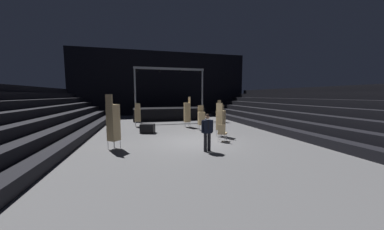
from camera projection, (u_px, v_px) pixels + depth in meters
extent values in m
cube|color=slate|center=(193.00, 142.00, 10.66)|extent=(22.00, 30.00, 0.10)
cube|color=black|center=(163.00, 83.00, 24.70)|extent=(22.00, 0.30, 8.00)
cube|color=black|center=(75.00, 139.00, 10.08)|extent=(0.75, 24.00, 0.45)
cube|color=black|center=(58.00, 132.00, 9.85)|extent=(0.75, 24.00, 0.45)
cube|color=black|center=(40.00, 123.00, 9.62)|extent=(0.75, 24.00, 0.45)
cube|color=black|center=(21.00, 115.00, 9.38)|extent=(0.75, 24.00, 0.45)
cube|color=black|center=(1.00, 106.00, 9.15)|extent=(0.75, 24.00, 0.45)
cube|color=black|center=(277.00, 129.00, 13.11)|extent=(0.75, 24.00, 0.45)
cube|color=black|center=(287.00, 122.00, 13.25)|extent=(0.75, 24.00, 0.45)
cube|color=black|center=(296.00, 115.00, 13.39)|extent=(0.75, 24.00, 0.45)
cube|color=black|center=(306.00, 109.00, 13.53)|extent=(0.75, 24.00, 0.45)
cube|color=black|center=(315.00, 102.00, 13.67)|extent=(0.75, 24.00, 0.45)
cube|color=black|center=(324.00, 96.00, 13.81)|extent=(0.75, 24.00, 0.45)
cube|color=black|center=(332.00, 89.00, 13.95)|extent=(0.75, 24.00, 0.45)
cube|color=black|center=(169.00, 113.00, 20.52)|extent=(7.09, 3.31, 1.19)
cylinder|color=#9EA0A8|center=(135.00, 89.00, 18.09)|extent=(0.16, 0.16, 3.87)
cylinder|color=#9EA0A8|center=(202.00, 89.00, 19.72)|extent=(0.16, 0.16, 3.87)
cube|color=#9EA0A8|center=(170.00, 69.00, 18.71)|extent=(6.79, 0.20, 0.20)
cylinder|color=black|center=(137.00, 70.00, 17.98)|extent=(0.18, 0.18, 0.22)
cylinder|color=black|center=(159.00, 71.00, 18.48)|extent=(0.18, 0.18, 0.22)
cylinder|color=black|center=(180.00, 71.00, 18.98)|extent=(0.18, 0.18, 0.22)
cylinder|color=black|center=(200.00, 72.00, 19.49)|extent=(0.18, 0.18, 0.22)
cylinder|color=black|center=(209.00, 142.00, 8.71)|extent=(0.15, 0.15, 0.84)
cylinder|color=black|center=(205.00, 142.00, 8.65)|extent=(0.15, 0.15, 0.84)
cube|color=silver|center=(208.00, 127.00, 8.55)|extent=(0.19, 0.12, 0.59)
cube|color=black|center=(207.00, 127.00, 8.61)|extent=(0.42, 0.26, 0.59)
cube|color=black|center=(208.00, 125.00, 8.49)|extent=(0.06, 0.02, 0.38)
cylinder|color=black|center=(212.00, 126.00, 8.68)|extent=(0.10, 0.10, 0.55)
cylinder|color=black|center=(202.00, 127.00, 8.53)|extent=(0.10, 0.10, 0.55)
sphere|color=tan|center=(207.00, 117.00, 8.56)|extent=(0.20, 0.20, 0.20)
sphere|color=black|center=(207.00, 116.00, 8.56)|extent=(0.16, 0.16, 0.16)
cylinder|color=#B2B5BA|center=(205.00, 128.00, 13.79)|extent=(0.02, 0.02, 0.40)
cylinder|color=#B2B5BA|center=(199.00, 128.00, 13.71)|extent=(0.02, 0.02, 0.40)
cylinder|color=#B2B5BA|center=(203.00, 127.00, 14.16)|extent=(0.02, 0.02, 0.40)
cylinder|color=#B2B5BA|center=(198.00, 127.00, 14.08)|extent=(0.02, 0.02, 0.40)
cube|color=tan|center=(201.00, 124.00, 13.91)|extent=(0.45, 0.45, 0.08)
cube|color=tan|center=(201.00, 123.00, 13.90)|extent=(0.45, 0.45, 0.08)
cube|color=tan|center=(201.00, 122.00, 13.89)|extent=(0.45, 0.45, 0.08)
cube|color=tan|center=(201.00, 121.00, 13.88)|extent=(0.45, 0.45, 0.08)
cube|color=tan|center=(201.00, 119.00, 13.88)|extent=(0.45, 0.45, 0.08)
cube|color=tan|center=(201.00, 118.00, 13.87)|extent=(0.45, 0.45, 0.08)
cube|color=tan|center=(201.00, 117.00, 13.86)|extent=(0.45, 0.45, 0.08)
cube|color=tan|center=(201.00, 116.00, 13.85)|extent=(0.45, 0.45, 0.08)
cube|color=tan|center=(201.00, 115.00, 13.84)|extent=(0.45, 0.45, 0.08)
cube|color=tan|center=(201.00, 114.00, 13.83)|extent=(0.45, 0.45, 0.08)
cube|color=tan|center=(201.00, 112.00, 13.82)|extent=(0.45, 0.45, 0.08)
cube|color=tan|center=(201.00, 108.00, 13.98)|extent=(0.41, 0.06, 0.46)
cylinder|color=#B2B5BA|center=(115.00, 143.00, 9.36)|extent=(0.02, 0.02, 0.40)
cylinder|color=#B2B5BA|center=(120.00, 144.00, 9.20)|extent=(0.02, 0.02, 0.40)
cylinder|color=#B2B5BA|center=(108.00, 145.00, 9.02)|extent=(0.02, 0.02, 0.40)
cylinder|color=#B2B5BA|center=(114.00, 146.00, 8.86)|extent=(0.02, 0.02, 0.40)
cube|color=tan|center=(114.00, 140.00, 9.09)|extent=(0.62, 0.62, 0.08)
cube|color=tan|center=(114.00, 138.00, 9.08)|extent=(0.62, 0.62, 0.08)
cube|color=tan|center=(114.00, 136.00, 9.07)|extent=(0.62, 0.62, 0.08)
cube|color=tan|center=(114.00, 134.00, 9.06)|extent=(0.62, 0.62, 0.08)
cube|color=tan|center=(114.00, 132.00, 9.05)|extent=(0.62, 0.62, 0.08)
cube|color=tan|center=(114.00, 131.00, 9.04)|extent=(0.62, 0.62, 0.08)
cube|color=tan|center=(114.00, 129.00, 9.03)|extent=(0.62, 0.62, 0.08)
cube|color=tan|center=(114.00, 127.00, 9.02)|extent=(0.62, 0.62, 0.08)
cube|color=tan|center=(113.00, 125.00, 9.02)|extent=(0.62, 0.62, 0.08)
cube|color=tan|center=(113.00, 123.00, 9.01)|extent=(0.62, 0.62, 0.08)
cube|color=tan|center=(113.00, 122.00, 9.00)|extent=(0.62, 0.62, 0.08)
cube|color=tan|center=(113.00, 120.00, 8.99)|extent=(0.62, 0.62, 0.08)
cube|color=tan|center=(113.00, 118.00, 8.98)|extent=(0.62, 0.62, 0.08)
cube|color=tan|center=(113.00, 116.00, 8.97)|extent=(0.62, 0.62, 0.08)
cube|color=tan|center=(113.00, 114.00, 8.96)|extent=(0.62, 0.62, 0.08)
cube|color=tan|center=(113.00, 113.00, 8.96)|extent=(0.62, 0.62, 0.08)
cube|color=tan|center=(113.00, 111.00, 8.95)|extent=(0.62, 0.62, 0.08)
cube|color=tan|center=(113.00, 109.00, 8.94)|extent=(0.62, 0.62, 0.08)
cube|color=tan|center=(113.00, 107.00, 8.93)|extent=(0.62, 0.62, 0.08)
cube|color=tan|center=(113.00, 105.00, 8.92)|extent=(0.62, 0.62, 0.08)
cube|color=tan|center=(109.00, 99.00, 8.72)|extent=(0.34, 0.30, 0.46)
cylinder|color=#B2B5BA|center=(135.00, 124.00, 15.69)|extent=(0.02, 0.02, 0.40)
cylinder|color=#B2B5BA|center=(140.00, 124.00, 15.82)|extent=(0.02, 0.02, 0.40)
cylinder|color=#B2B5BA|center=(136.00, 125.00, 15.34)|extent=(0.02, 0.02, 0.40)
cylinder|color=#B2B5BA|center=(141.00, 124.00, 15.47)|extent=(0.02, 0.02, 0.40)
cube|color=tan|center=(138.00, 121.00, 15.55)|extent=(0.48, 0.48, 0.08)
cube|color=tan|center=(138.00, 120.00, 15.55)|extent=(0.48, 0.48, 0.08)
cube|color=tan|center=(138.00, 119.00, 15.54)|extent=(0.48, 0.48, 0.08)
cube|color=tan|center=(138.00, 118.00, 15.53)|extent=(0.48, 0.48, 0.08)
cube|color=tan|center=(138.00, 117.00, 15.52)|extent=(0.48, 0.48, 0.08)
cube|color=tan|center=(138.00, 116.00, 15.51)|extent=(0.48, 0.48, 0.08)
cube|color=tan|center=(138.00, 115.00, 15.50)|extent=(0.48, 0.48, 0.08)
cube|color=tan|center=(138.00, 114.00, 15.49)|extent=(0.48, 0.48, 0.08)
cube|color=tan|center=(138.00, 113.00, 15.48)|extent=(0.48, 0.48, 0.08)
cube|color=tan|center=(138.00, 112.00, 15.48)|extent=(0.48, 0.48, 0.08)
cube|color=tan|center=(138.00, 111.00, 15.47)|extent=(0.48, 0.48, 0.08)
cube|color=tan|center=(138.00, 110.00, 15.46)|extent=(0.48, 0.48, 0.08)
cube|color=tan|center=(138.00, 106.00, 15.25)|extent=(0.41, 0.09, 0.46)
cylinder|color=#B2B5BA|center=(219.00, 132.00, 12.17)|extent=(0.02, 0.02, 0.40)
cylinder|color=#B2B5BA|center=(225.00, 133.00, 11.94)|extent=(0.02, 0.02, 0.40)
cylinder|color=#B2B5BA|center=(216.00, 133.00, 11.86)|extent=(0.02, 0.02, 0.40)
cylinder|color=#B2B5BA|center=(222.00, 134.00, 11.64)|extent=(0.02, 0.02, 0.40)
cube|color=tan|center=(221.00, 129.00, 11.88)|extent=(0.62, 0.62, 0.08)
cube|color=tan|center=(221.00, 128.00, 11.87)|extent=(0.62, 0.62, 0.08)
cube|color=tan|center=(221.00, 126.00, 11.86)|extent=(0.62, 0.62, 0.08)
cube|color=tan|center=(221.00, 125.00, 11.85)|extent=(0.62, 0.62, 0.08)
cube|color=tan|center=(221.00, 124.00, 11.84)|extent=(0.62, 0.62, 0.08)
cube|color=tan|center=(221.00, 122.00, 11.83)|extent=(0.62, 0.62, 0.08)
cube|color=tan|center=(221.00, 121.00, 11.83)|extent=(0.62, 0.62, 0.08)
cube|color=tan|center=(221.00, 120.00, 11.82)|extent=(0.62, 0.62, 0.08)
cube|color=tan|center=(221.00, 118.00, 11.81)|extent=(0.62, 0.62, 0.08)
cube|color=tan|center=(221.00, 117.00, 11.80)|extent=(0.62, 0.62, 0.08)
cube|color=tan|center=(221.00, 115.00, 11.79)|extent=(0.62, 0.62, 0.08)
cube|color=tan|center=(221.00, 114.00, 11.78)|extent=(0.62, 0.62, 0.08)
cube|color=tan|center=(221.00, 113.00, 11.77)|extent=(0.62, 0.62, 0.08)
cube|color=tan|center=(221.00, 111.00, 11.77)|extent=(0.62, 0.62, 0.08)
cube|color=tan|center=(219.00, 107.00, 11.58)|extent=(0.29, 0.35, 0.46)
cylinder|color=#B2B5BA|center=(186.00, 125.00, 15.12)|extent=(0.02, 0.02, 0.40)
cylinder|color=#B2B5BA|center=(184.00, 124.00, 15.48)|extent=(0.02, 0.02, 0.40)
cylinder|color=#B2B5BA|center=(190.00, 125.00, 15.24)|extent=(0.02, 0.02, 0.40)
cylinder|color=#B2B5BA|center=(189.00, 124.00, 15.60)|extent=(0.02, 0.02, 0.40)
cube|color=tan|center=(187.00, 121.00, 15.33)|extent=(0.47, 0.47, 0.08)
cube|color=tan|center=(187.00, 120.00, 15.32)|extent=(0.47, 0.47, 0.08)
cube|color=tan|center=(187.00, 119.00, 15.32)|extent=(0.47, 0.47, 0.08)
cube|color=tan|center=(187.00, 118.00, 15.31)|extent=(0.47, 0.47, 0.08)
cube|color=tan|center=(187.00, 117.00, 15.30)|extent=(0.47, 0.47, 0.08)
cube|color=tan|center=(187.00, 116.00, 15.29)|extent=(0.47, 0.47, 0.08)
cube|color=tan|center=(187.00, 115.00, 15.28)|extent=(0.47, 0.47, 0.08)
cube|color=tan|center=(187.00, 114.00, 15.27)|extent=(0.47, 0.47, 0.08)
cube|color=tan|center=(187.00, 113.00, 15.26)|extent=(0.47, 0.47, 0.08)
cube|color=tan|center=(187.00, 112.00, 15.26)|extent=(0.47, 0.47, 0.08)
cube|color=tan|center=(187.00, 111.00, 15.25)|extent=(0.47, 0.47, 0.08)
cube|color=tan|center=(187.00, 110.00, 15.24)|extent=(0.47, 0.47, 0.08)
cube|color=tan|center=(187.00, 109.00, 15.23)|extent=(0.47, 0.47, 0.08)
cube|color=tan|center=(187.00, 108.00, 15.22)|extent=(0.47, 0.47, 0.08)
cube|color=tan|center=(187.00, 106.00, 15.21)|extent=(0.47, 0.47, 0.08)
cube|color=tan|center=(187.00, 105.00, 15.20)|extent=(0.47, 0.47, 0.08)
cube|color=tan|center=(187.00, 104.00, 15.19)|extent=(0.47, 0.47, 0.08)
cube|color=tan|center=(187.00, 103.00, 15.19)|extent=(0.47, 0.47, 0.08)
cube|color=tan|center=(189.00, 100.00, 15.22)|extent=(0.08, 0.41, 0.46)
cylinder|color=#B2B5BA|center=(221.00, 119.00, 18.65)|extent=(0.02, 0.02, 0.40)
cylinder|color=#B2B5BA|center=(223.00, 120.00, 18.34)|extent=(0.02, 0.02, 0.40)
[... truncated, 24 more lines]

